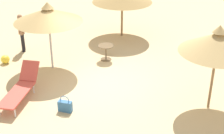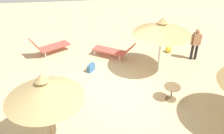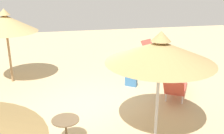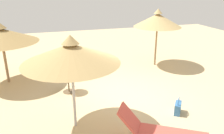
{
  "view_description": "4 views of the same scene",
  "coord_description": "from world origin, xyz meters",
  "views": [
    {
      "loc": [
        3.0,
        9.49,
        5.52
      ],
      "look_at": [
        -0.4,
        0.61,
        0.74
      ],
      "focal_mm": 53.17,
      "sensor_mm": 36.0,
      "label": 1
    },
    {
      "loc": [
        -8.04,
        1.56,
        5.97
      ],
      "look_at": [
        0.32,
        0.62,
        0.8
      ],
      "focal_mm": 40.12,
      "sensor_mm": 36.0,
      "label": 2
    },
    {
      "loc": [
        -1.0,
        -6.57,
        3.48
      ],
      "look_at": [
        0.52,
        0.54,
        1.04
      ],
      "focal_mm": 41.93,
      "sensor_mm": 36.0,
      "label": 3
    },
    {
      "loc": [
        6.31,
        -2.06,
        3.55
      ],
      "look_at": [
        -0.21,
        -0.1,
        1.04
      ],
      "focal_mm": 36.0,
      "sensor_mm": 36.0,
      "label": 4
    }
  ],
  "objects": [
    {
      "name": "parasol_umbrella_center",
      "position": [
        -2.49,
        -3.6,
        1.83
      ],
      "size": [
        2.62,
        2.62,
        2.3
      ],
      "color": "olive",
      "rests_on": "ground"
    },
    {
      "name": "side_table_round",
      "position": [
        -0.94,
        -1.46,
        0.41
      ],
      "size": [
        0.61,
        0.61,
        0.6
      ],
      "color": "brown",
      "rests_on": "ground"
    },
    {
      "name": "parasol_umbrella_far_right",
      "position": [
        1.13,
        -1.52,
        2.02
      ],
      "size": [
        2.38,
        2.38,
        2.46
      ],
      "color": "#B2B2B7",
      "rests_on": "ground"
    },
    {
      "name": "handbag",
      "position": [
        1.38,
        1.43,
        0.18
      ],
      "size": [
        0.42,
        0.38,
        0.52
      ],
      "color": "#336699",
      "rests_on": "ground"
    },
    {
      "name": "parasol_umbrella_back",
      "position": [
        -2.66,
        2.74,
        2.08
      ],
      "size": [
        2.11,
        2.11,
        2.58
      ],
      "color": "olive",
      "rests_on": "ground"
    },
    {
      "name": "lounge_chair_near_left",
      "position": [
        2.47,
        0.25,
        0.39
      ],
      "size": [
        1.57,
        2.06,
        0.87
      ],
      "color": "#CC4C3F",
      "rests_on": "ground"
    },
    {
      "name": "ground",
      "position": [
        0.0,
        0.0,
        -0.05
      ],
      "size": [
        24.0,
        24.0,
        0.1
      ],
      "primitive_type": "cube",
      "color": "tan"
    }
  ]
}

